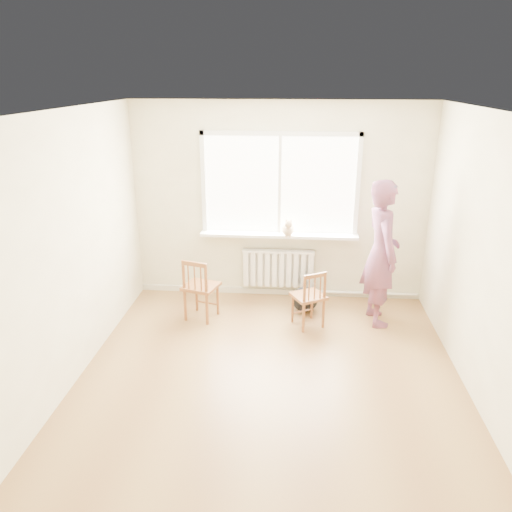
% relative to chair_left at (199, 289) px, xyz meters
% --- Properties ---
extents(floor, '(4.50, 4.50, 0.00)m').
position_rel_chair_left_xyz_m(floor, '(0.97, -1.38, -0.42)').
color(floor, olive).
rests_on(floor, ground).
extents(ceiling, '(4.50, 4.50, 0.00)m').
position_rel_chair_left_xyz_m(ceiling, '(0.97, -1.38, 2.28)').
color(ceiling, white).
rests_on(ceiling, back_wall).
extents(back_wall, '(4.00, 0.01, 2.70)m').
position_rel_chair_left_xyz_m(back_wall, '(0.97, 0.87, 0.93)').
color(back_wall, beige).
rests_on(back_wall, ground).
extents(window, '(2.12, 0.05, 1.42)m').
position_rel_chair_left_xyz_m(window, '(0.97, 0.85, 1.24)').
color(window, white).
rests_on(window, back_wall).
extents(windowsill, '(2.15, 0.22, 0.04)m').
position_rel_chair_left_xyz_m(windowsill, '(0.97, 0.76, 0.51)').
color(windowsill, white).
rests_on(windowsill, back_wall).
extents(radiator, '(1.00, 0.12, 0.55)m').
position_rel_chair_left_xyz_m(radiator, '(0.97, 0.78, 0.02)').
color(radiator, white).
rests_on(radiator, back_wall).
extents(heating_pipe, '(1.40, 0.04, 0.04)m').
position_rel_chair_left_xyz_m(heating_pipe, '(2.22, 0.81, -0.34)').
color(heating_pipe, silver).
rests_on(heating_pipe, back_wall).
extents(baseboard, '(4.00, 0.03, 0.08)m').
position_rel_chair_left_xyz_m(baseboard, '(0.97, 0.86, -0.38)').
color(baseboard, beige).
rests_on(baseboard, ground).
extents(chair_left, '(0.50, 0.49, 0.83)m').
position_rel_chair_left_xyz_m(chair_left, '(0.00, 0.00, 0.00)').
color(chair_left, brown).
rests_on(chair_left, floor).
extents(chair_right, '(0.50, 0.49, 0.75)m').
position_rel_chair_left_xyz_m(chair_right, '(1.41, -0.09, -0.04)').
color(chair_right, brown).
rests_on(chair_right, floor).
extents(person, '(0.55, 0.74, 1.84)m').
position_rel_chair_left_xyz_m(person, '(2.27, 0.14, 0.50)').
color(person, '#CA4378').
rests_on(person, floor).
extents(cat, '(0.19, 0.40, 0.27)m').
position_rel_chair_left_xyz_m(cat, '(1.10, 0.68, 0.64)').
color(cat, beige).
rests_on(cat, windowsill).
extents(backpack, '(0.40, 0.34, 0.35)m').
position_rel_chair_left_xyz_m(backpack, '(1.35, 0.33, -0.24)').
color(backpack, black).
rests_on(backpack, floor).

